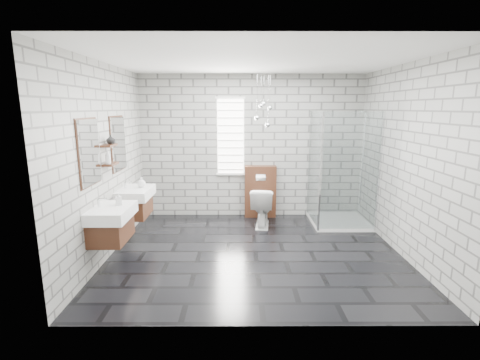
{
  "coord_description": "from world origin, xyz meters",
  "views": [
    {
      "loc": [
        -0.24,
        -4.82,
        2.09
      ],
      "look_at": [
        -0.23,
        0.35,
        1.01
      ],
      "focal_mm": 26.0,
      "sensor_mm": 36.0,
      "label": 1
    }
  ],
  "objects_px": {
    "shower_enclosure": "(336,198)",
    "toilet": "(262,207)",
    "vanity_left": "(109,214)",
    "cistern_panel": "(260,191)",
    "vanity_right": "(133,194)"
  },
  "relations": [
    {
      "from": "vanity_left",
      "to": "cistern_panel",
      "type": "relative_size",
      "value": 1.57
    },
    {
      "from": "toilet",
      "to": "shower_enclosure",
      "type": "bearing_deg",
      "value": -172.48
    },
    {
      "from": "cistern_panel",
      "to": "shower_enclosure",
      "type": "distance_m",
      "value": 1.43
    },
    {
      "from": "vanity_left",
      "to": "toilet",
      "type": "distance_m",
      "value": 2.73
    },
    {
      "from": "cistern_panel",
      "to": "vanity_right",
      "type": "bearing_deg",
      "value": -149.54
    },
    {
      "from": "vanity_left",
      "to": "toilet",
      "type": "bearing_deg",
      "value": 39.77
    },
    {
      "from": "cistern_panel",
      "to": "toilet",
      "type": "distance_m",
      "value": 0.56
    },
    {
      "from": "vanity_left",
      "to": "cistern_panel",
      "type": "distance_m",
      "value": 3.09
    },
    {
      "from": "vanity_left",
      "to": "cistern_panel",
      "type": "bearing_deg",
      "value": 47.54
    },
    {
      "from": "vanity_left",
      "to": "toilet",
      "type": "xyz_separation_m",
      "value": [
        2.08,
        1.73,
        -0.4
      ]
    },
    {
      "from": "shower_enclosure",
      "to": "cistern_panel",
      "type": "bearing_deg",
      "value": 158.76
    },
    {
      "from": "vanity_left",
      "to": "cistern_panel",
      "type": "xyz_separation_m",
      "value": [
        2.08,
        2.27,
        -0.26
      ]
    },
    {
      "from": "shower_enclosure",
      "to": "toilet",
      "type": "bearing_deg",
      "value": -178.97
    },
    {
      "from": "vanity_right",
      "to": "toilet",
      "type": "bearing_deg",
      "value": 18.15
    },
    {
      "from": "toilet",
      "to": "vanity_left",
      "type": "bearing_deg",
      "value": 46.27
    }
  ]
}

